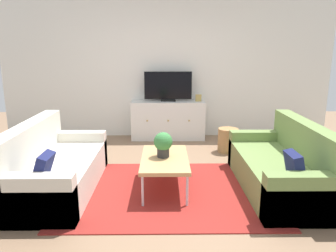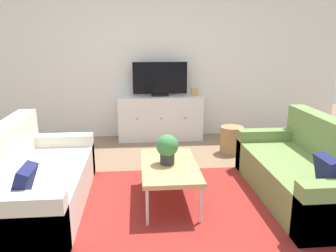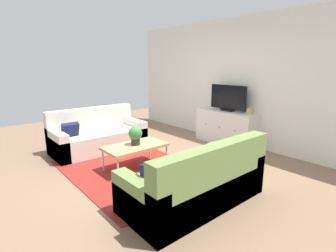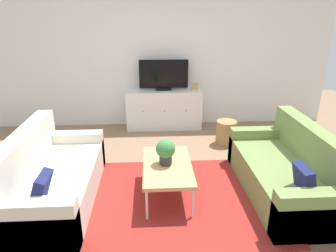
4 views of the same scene
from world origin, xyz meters
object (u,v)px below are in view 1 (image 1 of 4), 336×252
object	(u,v)px
coffee_table	(165,160)
tv_console	(168,120)
mantel_clock	(198,98)
wicker_basket	(228,140)
couch_left_side	(51,170)
flat_screen_tv	(168,87)
couch_right_side	(285,169)
potted_plant	(163,143)

from	to	relation	value
coffee_table	tv_console	distance (m)	2.34
coffee_table	mantel_clock	size ratio (longest dim) A/B	7.92
tv_console	wicker_basket	size ratio (longest dim) A/B	3.48
coffee_table	couch_left_side	bearing A→B (deg)	-178.38
tv_console	flat_screen_tv	distance (m)	0.65
tv_console	coffee_table	bearing A→B (deg)	-91.66
mantel_clock	wicker_basket	world-z (taller)	mantel_clock
tv_console	wicker_basket	distance (m)	1.33
couch_left_side	coffee_table	xyz separation A→B (m)	(1.39, 0.04, 0.11)
tv_console	wicker_basket	world-z (taller)	tv_console
couch_left_side	wicker_basket	xyz separation A→B (m)	(2.47, 1.53, -0.07)
wicker_basket	couch_right_side	bearing A→B (deg)	-74.89
coffee_table	tv_console	bearing A→B (deg)	88.34
coffee_table	mantel_clock	world-z (taller)	mantel_clock
coffee_table	mantel_clock	bearing A→B (deg)	74.48
tv_console	couch_left_side	bearing A→B (deg)	-121.61
couch_right_side	potted_plant	world-z (taller)	couch_right_side
couch_right_side	coffee_table	xyz separation A→B (m)	(-1.49, 0.04, 0.11)
potted_plant	wicker_basket	bearing A→B (deg)	53.25
potted_plant	tv_console	xyz separation A→B (m)	(0.09, 2.31, -0.22)
tv_console	flat_screen_tv	world-z (taller)	flat_screen_tv
tv_console	couch_right_side	bearing A→B (deg)	-59.10
coffee_table	potted_plant	world-z (taller)	potted_plant
tv_console	mantel_clock	bearing A→B (deg)	0.00
mantel_clock	wicker_basket	size ratio (longest dim) A/B	0.32
potted_plant	wicker_basket	xyz separation A→B (m)	(1.10, 1.47, -0.38)
tv_console	flat_screen_tv	size ratio (longest dim) A/B	1.56
coffee_table	wicker_basket	size ratio (longest dim) A/B	2.56
couch_right_side	flat_screen_tv	world-z (taller)	flat_screen_tv
potted_plant	mantel_clock	distance (m)	2.42
potted_plant	mantel_clock	xyz separation A→B (m)	(0.67, 2.31, 0.21)
coffee_table	potted_plant	distance (m)	0.21
couch_left_side	flat_screen_tv	distance (m)	2.90
flat_screen_tv	wicker_basket	world-z (taller)	flat_screen_tv
couch_left_side	flat_screen_tv	size ratio (longest dim) A/B	2.04
couch_left_side	mantel_clock	xyz separation A→B (m)	(2.04, 2.37, 0.53)
couch_right_side	mantel_clock	distance (m)	2.57
couch_left_side	potted_plant	world-z (taller)	couch_left_side
potted_plant	flat_screen_tv	xyz separation A→B (m)	(0.09, 2.33, 0.43)
flat_screen_tv	wicker_basket	xyz separation A→B (m)	(1.01, -0.87, -0.81)
coffee_table	wicker_basket	xyz separation A→B (m)	(1.08, 1.49, -0.18)
tv_console	flat_screen_tv	bearing A→B (deg)	90.00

